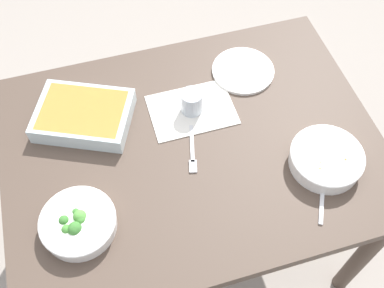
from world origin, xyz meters
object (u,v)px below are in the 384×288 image
at_px(broccoli_bowl, 78,223).
at_px(fork_on_table, 192,152).
at_px(spoon_by_stew, 323,190).
at_px(baking_dish, 84,115).
at_px(stew_bowl, 326,159).
at_px(side_plate, 243,71).
at_px(drink_cup, 192,103).

bearing_deg(broccoli_bowl, fork_on_table, 21.88).
bearing_deg(spoon_by_stew, baking_dish, 144.42).
height_order(stew_bowl, side_plate, stew_bowl).
relative_size(broccoli_bowl, spoon_by_stew, 1.33).
bearing_deg(drink_cup, fork_on_table, -105.76).
distance_m(baking_dish, drink_cup, 0.35).
distance_m(drink_cup, spoon_by_stew, 0.50).
xyz_separation_m(stew_bowl, fork_on_table, (-0.38, 0.15, -0.03)).
bearing_deg(broccoli_bowl, baking_dish, 78.65).
relative_size(spoon_by_stew, fork_on_table, 0.93).
xyz_separation_m(drink_cup, side_plate, (0.22, 0.11, -0.03)).
bearing_deg(stew_bowl, spoon_by_stew, -117.91).
xyz_separation_m(broccoli_bowl, side_plate, (0.65, 0.43, -0.02)).
relative_size(broccoli_bowl, fork_on_table, 1.24).
bearing_deg(side_plate, spoon_by_stew, -82.59).
bearing_deg(spoon_by_stew, fork_on_table, 144.61).
xyz_separation_m(stew_bowl, baking_dish, (-0.68, 0.37, 0.00)).
bearing_deg(baking_dish, fork_on_table, -35.78).
height_order(baking_dish, fork_on_table, baking_dish).
xyz_separation_m(side_plate, fork_on_table, (-0.27, -0.28, -0.00)).
bearing_deg(broccoli_bowl, side_plate, 33.51).
height_order(spoon_by_stew, fork_on_table, spoon_by_stew).
height_order(baking_dish, spoon_by_stew, baking_dish).
distance_m(broccoli_bowl, spoon_by_stew, 0.72).
distance_m(broccoli_bowl, baking_dish, 0.38).
xyz_separation_m(stew_bowl, side_plate, (-0.11, 0.43, -0.03)).
bearing_deg(baking_dish, broccoli_bowl, -101.35).
xyz_separation_m(baking_dish, side_plate, (0.57, 0.06, -0.03)).
bearing_deg(fork_on_table, drink_cup, 74.24).
height_order(drink_cup, fork_on_table, drink_cup).
relative_size(broccoli_bowl, drink_cup, 2.56).
bearing_deg(stew_bowl, baking_dish, 151.34).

